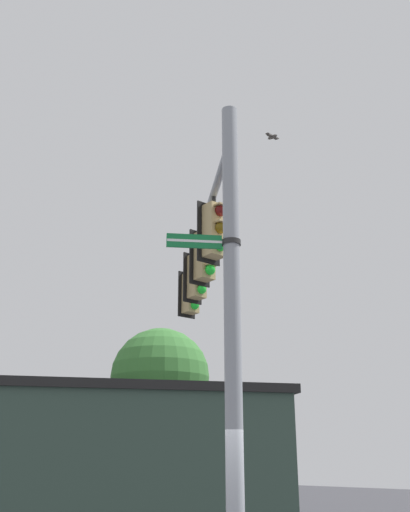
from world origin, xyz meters
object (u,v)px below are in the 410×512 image
at_px(traffic_light_mid_inner, 205,256).
at_px(street_name_sign, 214,242).
at_px(bird_flying, 272,137).
at_px(traffic_light_arm_end, 191,293).
at_px(traffic_light_nearest_pole, 215,230).
at_px(traffic_light_mid_outer, 197,276).

relative_size(traffic_light_mid_inner, street_name_sign, 1.30).
relative_size(traffic_light_mid_inner, bird_flying, 3.27).
height_order(traffic_light_mid_inner, traffic_light_arm_end, same).
xyz_separation_m(traffic_light_nearest_pole, traffic_light_mid_inner, (-0.80, -1.28, 0.00)).
relative_size(traffic_light_mid_inner, traffic_light_mid_outer, 1.00).
bearing_deg(traffic_light_arm_end, traffic_light_mid_outer, 58.08).
bearing_deg(street_name_sign, bird_flying, -156.25).
bearing_deg(traffic_light_arm_end, street_name_sign, 55.63).
bearing_deg(traffic_light_mid_outer, traffic_light_arm_end, -121.92).
xyz_separation_m(traffic_light_mid_inner, traffic_light_arm_end, (-1.59, -2.55, 0.00)).
xyz_separation_m(traffic_light_mid_inner, bird_flying, (-0.51, 1.63, 2.33)).
bearing_deg(traffic_light_mid_inner, street_name_sign, 53.48).
bearing_deg(traffic_light_mid_outer, traffic_light_mid_inner, 58.08).
bearing_deg(street_name_sign, traffic_light_mid_outer, -125.12).
xyz_separation_m(traffic_light_nearest_pole, traffic_light_mid_outer, (-1.59, -2.55, 0.00)).
relative_size(traffic_light_mid_inner, traffic_light_arm_end, 1.00).
height_order(traffic_light_mid_inner, bird_flying, bird_flying).
distance_m(traffic_light_nearest_pole, traffic_light_mid_outer, 3.01).
bearing_deg(traffic_light_nearest_pole, bird_flying, 164.80).
bearing_deg(traffic_light_nearest_pole, traffic_light_mid_inner, -121.92).
relative_size(traffic_light_nearest_pole, street_name_sign, 1.30).
height_order(traffic_light_mid_inner, traffic_light_mid_outer, same).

